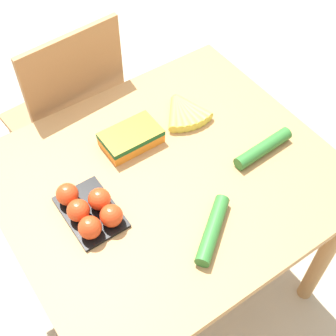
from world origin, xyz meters
TOP-DOWN VIEW (x-y plane):
  - ground_plane at (0.00, 0.00)m, footprint 12.00×12.00m
  - dining_table at (0.00, 0.00)m, footprint 1.01×0.88m
  - chair at (-0.06, 0.61)m, footprint 0.45×0.43m
  - banana_bunch at (0.19, 0.18)m, footprint 0.16×0.16m
  - tomato_pack at (-0.27, -0.00)m, footprint 0.15×0.21m
  - carrot_bag at (-0.03, 0.17)m, footprint 0.19×0.12m
  - cucumber_near at (-0.02, -0.25)m, footprint 0.20×0.16m
  - cucumber_far at (0.30, -0.10)m, footprint 0.22×0.05m

SIDE VIEW (x-z plane):
  - ground_plane at x=0.00m, z-range 0.00..0.00m
  - chair at x=-0.06m, z-range 0.01..1.00m
  - dining_table at x=0.00m, z-range 0.26..1.01m
  - banana_bunch at x=0.19m, z-range 0.75..0.79m
  - cucumber_near at x=-0.02m, z-range 0.75..0.79m
  - cucumber_far at x=0.30m, z-range 0.75..0.79m
  - carrot_bag at x=-0.03m, z-range 0.76..0.81m
  - tomato_pack at x=-0.27m, z-range 0.75..0.83m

